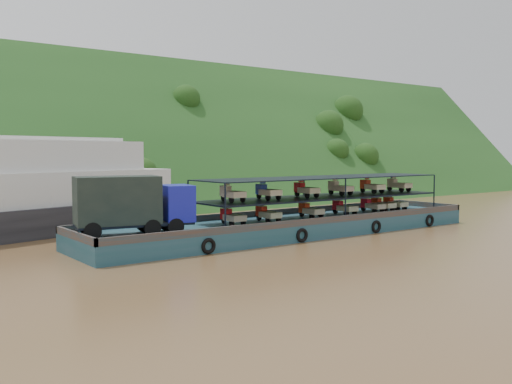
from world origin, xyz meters
TOP-DOWN VIEW (x-y plane):
  - ground at (0.00, 0.00)m, footprint 160.00×160.00m
  - hillside at (0.00, 36.00)m, footprint 140.00×39.60m
  - cargo_barge at (-3.34, -1.27)m, footprint 35.00×7.18m

SIDE VIEW (x-z plane):
  - ground at x=0.00m, z-range 0.00..0.00m
  - hillside at x=0.00m, z-range -19.80..19.80m
  - cargo_barge at x=-3.34m, z-range -1.25..3.79m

